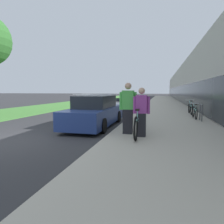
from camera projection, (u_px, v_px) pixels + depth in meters
name	position (u px, v px, depth m)	size (l,w,h in m)	color
ground_plane	(8.00, 142.00, 6.56)	(220.00, 220.00, 0.00)	#303033
sidewalk_slab	(164.00, 103.00, 25.58)	(4.35, 70.00, 0.14)	#B2AA99
storefront_facade	(211.00, 85.00, 31.31)	(10.01, 70.00, 5.22)	#BCB7AD
lawn_strip	(90.00, 101.00, 32.20)	(5.64, 70.00, 0.03)	#478438
tandem_bicycle	(139.00, 123.00, 7.02)	(0.52, 2.81, 0.96)	black
person_rider	(141.00, 112.00, 6.61)	(0.55, 0.22, 1.63)	black
person_bystander	(128.00, 108.00, 7.06)	(0.61, 0.24, 1.81)	black
bike_rack_hoop	(201.00, 111.00, 10.16)	(0.05, 0.60, 0.84)	#4C4C51
cruiser_bike_nearest	(195.00, 112.00, 11.00)	(0.52, 1.65, 0.83)	black
cruiser_bike_middle	(190.00, 108.00, 13.04)	(0.52, 1.78, 0.92)	black
parked_sedan_curbside	(95.00, 112.00, 9.37)	(1.79, 4.74, 1.51)	navy
vintage_roadster_curbside	(122.00, 107.00, 14.87)	(1.69, 4.09, 1.10)	silver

